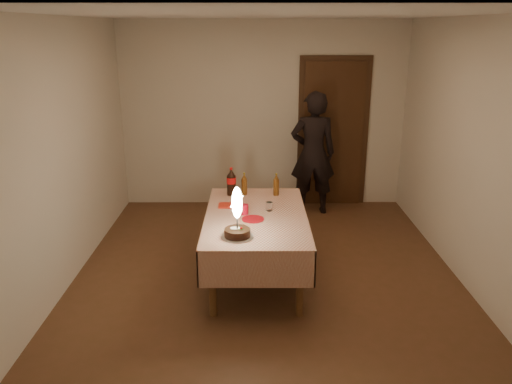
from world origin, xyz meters
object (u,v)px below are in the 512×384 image
birthday_cake (237,222)px  amber_bottle_left (244,184)px  amber_bottle_right (276,185)px  red_cup (244,209)px  cola_bottle (231,182)px  dining_table (256,223)px  red_plate (253,219)px  clear_cup (269,206)px  photographer (313,153)px

birthday_cake → amber_bottle_left: (0.04, 1.20, -0.02)m
amber_bottle_right → red_cup: bearing=-119.9°
amber_bottle_left → amber_bottle_right: bearing=-4.1°
cola_bottle → amber_bottle_right: size_ratio=1.25×
cola_bottle → amber_bottle_right: 0.50m
dining_table → cola_bottle: 0.73m
dining_table → red_cup: 0.19m
red_plate → dining_table: bearing=77.4°
clear_cup → amber_bottle_left: amber_bottle_left is taller
red_cup → clear_cup: (0.25, 0.10, -0.01)m
birthday_cake → red_cup: (0.05, 0.57, -0.09)m
amber_bottle_left → birthday_cake: bearing=-91.9°
birthday_cake → amber_bottle_left: size_ratio=1.85×
dining_table → birthday_cake: size_ratio=3.65×
amber_bottle_right → photographer: 1.43m
cola_bottle → dining_table: bearing=-66.5°
red_cup → amber_bottle_left: (-0.01, 0.63, 0.07)m
dining_table → photographer: photographer is taller
photographer → dining_table: bearing=-112.2°
cola_bottle → clear_cup: bearing=-51.0°
photographer → clear_cup: bearing=-109.7°
red_plate → cola_bottle: cola_bottle is taller
red_cup → amber_bottle_right: size_ratio=0.39×
dining_table → amber_bottle_right: size_ratio=6.75×
red_cup → photographer: photographer is taller
birthday_cake → red_plate: size_ratio=2.14×
birthday_cake → red_plate: (0.14, 0.42, -0.13)m
birthday_cake → amber_bottle_right: 1.24m
red_plate → clear_cup: 0.31m
birthday_cake → photographer: 2.67m
dining_table → cola_bottle: cola_bottle is taller
birthday_cake → red_plate: birthday_cake is taller
cola_bottle → amber_bottle_right: cola_bottle is taller
amber_bottle_left → photographer: 1.58m
dining_table → amber_bottle_right: amber_bottle_right is taller
red_cup → amber_bottle_left: 0.63m
red_plate → red_cup: 0.18m
dining_table → birthday_cake: 0.63m
red_plate → amber_bottle_left: (-0.10, 0.78, 0.11)m
birthday_cake → photographer: (0.96, 2.49, 0.02)m
dining_table → red_plate: bearing=-102.6°
clear_cup → amber_bottle_right: size_ratio=0.35×
red_cup → clear_cup: 0.27m
dining_table → clear_cup: size_ratio=19.11×
birthday_cake → amber_bottle_right: (0.40, 1.17, -0.02)m
clear_cup → amber_bottle_right: (0.09, 0.50, 0.07)m
red_plate → red_cup: size_ratio=2.20×
birthday_cake → cola_bottle: 1.19m
red_cup → amber_bottle_right: (0.35, 0.60, 0.07)m
amber_bottle_right → dining_table: bearing=-110.3°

